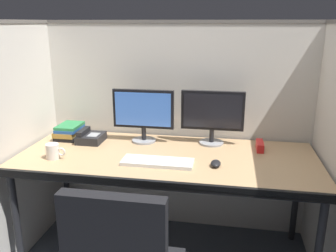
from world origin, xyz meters
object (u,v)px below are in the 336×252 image
Objects in this scene: monitor_right at (212,114)px; book_stack at (69,131)px; keyboard_main at (158,162)px; desk_phone at (90,137)px; coffee_mug at (53,151)px; computer_mouse at (216,164)px; desk at (166,163)px; monitor_left at (143,112)px; red_stapler at (260,146)px.

book_stack is at bearing -176.88° from monitor_right.
desk_phone is (-0.55, 0.31, 0.02)m from keyboard_main.
desk_phone is at bearing -172.68° from monitor_right.
monitor_right is 3.41× the size of coffee_mug.
computer_mouse is 0.94m from desk_phone.
coffee_mug is (0.08, -0.39, -0.00)m from book_stack.
keyboard_main is 0.35m from computer_mouse.
coffee_mug is (-0.96, -0.45, -0.17)m from monitor_right.
desk is 0.42m from monitor_left.
monitor_right is at bearing 168.35° from red_stapler.
desk is at bearing 13.71° from coffee_mug.
red_stapler reaches higher than keyboard_main.
monitor_right is (0.48, 0.04, 0.00)m from monitor_left.
desk_phone is at bearing 72.94° from coffee_mug.
coffee_mug is at bearing -177.36° from keyboard_main.
monitor_right is 0.88m from desk_phone.
monitor_right is (0.27, 0.28, 0.27)m from desk.
monitor_right is at bearing 46.37° from desk.
monitor_right is 1.00× the size of keyboard_main.
coffee_mug is at bearing -78.66° from book_stack.
keyboard_main is 0.82m from book_stack.
red_stapler is (0.32, -0.07, -0.19)m from monitor_right.
desk is at bearing -160.01° from red_stapler.
keyboard_main is at bearing -65.06° from monitor_left.
desk_phone is 1.51× the size of coffee_mug.
computer_mouse is at bearing -129.86° from red_stapler.
desk is 8.66× the size of book_stack.
coffee_mug reaches higher than red_stapler.
monitor_left is at bearing 2.12° from book_stack.
desk is at bearing 78.04° from keyboard_main.
red_stapler is (1.36, -0.01, -0.02)m from book_stack.
keyboard_main is at bearing 2.64° from coffee_mug.
monitor_left reaches higher than keyboard_main.
computer_mouse is 1.14m from book_stack.
coffee_mug is at bearing -154.77° from monitor_right.
computer_mouse reaches higher than keyboard_main.
desk is 4.42× the size of monitor_left.
coffee_mug is (-1.28, -0.38, 0.02)m from red_stapler.
book_stack is 1.46× the size of red_stapler.
monitor_left is 4.48× the size of computer_mouse.
computer_mouse is 0.43m from red_stapler.
desk_phone is 1.27× the size of red_stapler.
desk_phone reaches higher than red_stapler.
book_stack reaches higher than desk.
book_stack is at bearing 162.49° from computer_mouse.
desk_phone reaches higher than keyboard_main.
desk_phone is 0.87× the size of book_stack.
monitor_right is 2.26× the size of desk_phone.
monitor_right reaches higher than computer_mouse.
monitor_right reaches higher than desk_phone.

